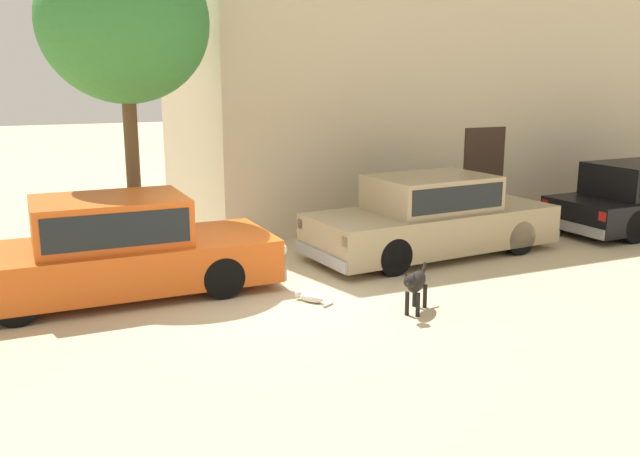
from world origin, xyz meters
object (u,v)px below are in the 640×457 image
at_px(parked_sedan_nearest, 114,247).
at_px(stray_dog_spotted, 416,283).
at_px(stray_cat, 310,297).
at_px(acacia_tree_left, 124,23).
at_px(parked_sedan_second, 432,216).

height_order(parked_sedan_nearest, stray_dog_spotted, parked_sedan_nearest).
bearing_deg(stray_cat, acacia_tree_left, -2.44).
relative_size(parked_sedan_second, stray_dog_spotted, 6.42).
relative_size(parked_sedan_nearest, stray_cat, 8.45).
distance_m(parked_sedan_nearest, parked_sedan_second, 5.64).
bearing_deg(stray_dog_spotted, parked_sedan_nearest, -77.96).
xyz_separation_m(stray_cat, acacia_tree_left, (-1.92, 3.12, 3.99)).
xyz_separation_m(parked_sedan_nearest, parked_sedan_second, (5.64, 0.05, -0.01)).
xyz_separation_m(parked_sedan_nearest, acacia_tree_left, (0.60, 1.60, 3.32)).
bearing_deg(parked_sedan_second, stray_dog_spotted, -131.63).
xyz_separation_m(stray_dog_spotted, stray_cat, (-1.15, 1.02, -0.35)).
xyz_separation_m(parked_sedan_nearest, stray_cat, (2.52, -1.52, -0.67)).
bearing_deg(parked_sedan_second, parked_sedan_nearest, 176.06).
xyz_separation_m(parked_sedan_second, stray_cat, (-3.12, -1.57, -0.66)).
distance_m(parked_sedan_nearest, acacia_tree_left, 3.74).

